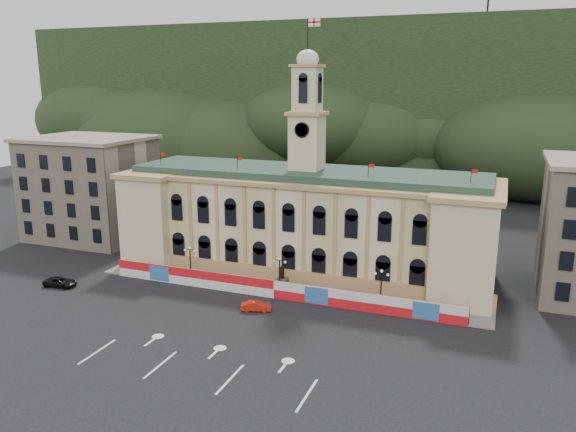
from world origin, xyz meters
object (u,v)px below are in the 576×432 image
at_px(lamp_center, 280,272).
at_px(red_sedan, 256,306).
at_px(statue, 282,282).
at_px(black_suv, 60,282).

bearing_deg(lamp_center, red_sedan, -94.27).
bearing_deg(statue, red_sedan, -93.72).
bearing_deg(statue, black_suv, -161.71).
relative_size(lamp_center, black_suv, 1.04).
bearing_deg(lamp_center, black_suv, -163.45).
xyz_separation_m(lamp_center, black_suv, (-30.00, -8.91, -2.42)).
bearing_deg(red_sedan, lamp_center, -22.74).
bearing_deg(statue, lamp_center, -90.00).
xyz_separation_m(red_sedan, black_suv, (-29.50, -2.18, 0.02)).
relative_size(red_sedan, black_suv, 0.82).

